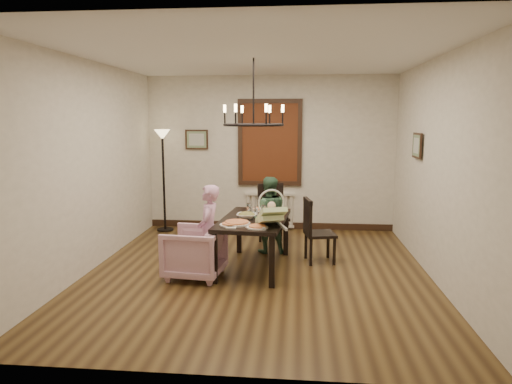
% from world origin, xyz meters
% --- Properties ---
extents(room_shell, '(4.51, 5.00, 2.81)m').
position_xyz_m(room_shell, '(0.00, 0.37, 1.40)').
color(room_shell, brown).
rests_on(room_shell, ground).
extents(dining_table, '(0.97, 1.56, 0.70)m').
position_xyz_m(dining_table, '(-0.07, 0.18, 0.61)').
color(dining_table, black).
rests_on(dining_table, room_shell).
extents(chair_far, '(0.55, 0.55, 0.99)m').
position_xyz_m(chair_far, '(0.13, 1.41, 0.49)').
color(chair_far, black).
rests_on(chair_far, room_shell).
extents(chair_right, '(0.48, 0.48, 0.93)m').
position_xyz_m(chair_right, '(0.85, 0.55, 0.46)').
color(chair_right, black).
rests_on(chair_right, room_shell).
extents(armchair, '(0.79, 0.77, 0.65)m').
position_xyz_m(armchair, '(-0.79, -0.24, 0.33)').
color(armchair, '#DAA7C0').
rests_on(armchair, room_shell).
extents(elderly_woman, '(0.25, 0.37, 1.00)m').
position_xyz_m(elderly_woman, '(-0.61, -0.22, 0.50)').
color(elderly_woman, '#CE92B7').
rests_on(elderly_woman, room_shell).
extents(seated_man, '(0.50, 0.40, 0.97)m').
position_xyz_m(seated_man, '(0.08, 0.96, 0.48)').
color(seated_man, '#365B3F').
rests_on(seated_man, room_shell).
extents(baby_bouncer, '(0.50, 0.58, 0.32)m').
position_xyz_m(baby_bouncer, '(0.19, -0.28, 0.86)').
color(baby_bouncer, beige).
rests_on(baby_bouncer, dining_table).
extents(salad_bowl, '(0.33, 0.33, 0.08)m').
position_xyz_m(salad_bowl, '(-0.16, 0.16, 0.74)').
color(salad_bowl, white).
rests_on(salad_bowl, dining_table).
extents(pizza_platter, '(0.34, 0.34, 0.04)m').
position_xyz_m(pizza_platter, '(-0.25, -0.19, 0.72)').
color(pizza_platter, tan).
rests_on(pizza_platter, dining_table).
extents(drinking_glass, '(0.07, 0.07, 0.13)m').
position_xyz_m(drinking_glass, '(-0.07, 0.28, 0.76)').
color(drinking_glass, silver).
rests_on(drinking_glass, dining_table).
extents(window_blinds, '(1.00, 0.03, 1.40)m').
position_xyz_m(window_blinds, '(0.00, 2.46, 1.60)').
color(window_blinds, '#5C2C12').
rests_on(window_blinds, room_shell).
extents(radiator, '(0.92, 0.12, 0.62)m').
position_xyz_m(radiator, '(0.00, 2.48, 0.35)').
color(radiator, silver).
rests_on(radiator, room_shell).
extents(picture_back, '(0.42, 0.03, 0.36)m').
position_xyz_m(picture_back, '(-1.35, 2.47, 1.65)').
color(picture_back, black).
rests_on(picture_back, room_shell).
extents(picture_right, '(0.03, 0.42, 0.36)m').
position_xyz_m(picture_right, '(2.21, 0.90, 1.65)').
color(picture_right, black).
rests_on(picture_right, room_shell).
extents(floor_lamp, '(0.30, 0.30, 1.80)m').
position_xyz_m(floor_lamp, '(-1.90, 2.15, 0.90)').
color(floor_lamp, black).
rests_on(floor_lamp, room_shell).
extents(chandelier, '(0.80, 0.80, 0.04)m').
position_xyz_m(chandelier, '(-0.07, 0.18, 1.95)').
color(chandelier, black).
rests_on(chandelier, room_shell).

